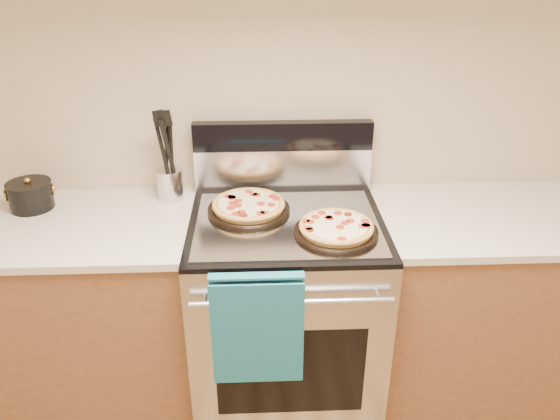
{
  "coord_description": "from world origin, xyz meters",
  "views": [
    {
      "loc": [
        -0.11,
        -0.24,
        1.91
      ],
      "look_at": [
        -0.03,
        1.55,
        1.01
      ],
      "focal_mm": 35.0,
      "sensor_mm": 36.0,
      "label": 1
    }
  ],
  "objects_px": {
    "pepperoni_pizza_back": "(249,206)",
    "pepperoni_pizza_front": "(336,228)",
    "utensil_crock": "(170,184)",
    "range_body": "(286,317)",
    "saucepan": "(31,196)"
  },
  "relations": [
    {
      "from": "saucepan",
      "to": "pepperoni_pizza_back",
      "type": "bearing_deg",
      "value": -6.47
    },
    {
      "from": "range_body",
      "to": "pepperoni_pizza_front",
      "type": "distance_m",
      "value": 0.54
    },
    {
      "from": "utensil_crock",
      "to": "pepperoni_pizza_front",
      "type": "bearing_deg",
      "value": -28.66
    },
    {
      "from": "range_body",
      "to": "pepperoni_pizza_back",
      "type": "height_order",
      "value": "pepperoni_pizza_back"
    },
    {
      "from": "pepperoni_pizza_front",
      "to": "utensil_crock",
      "type": "xyz_separation_m",
      "value": [
        -0.66,
        0.36,
        0.03
      ]
    },
    {
      "from": "utensil_crock",
      "to": "pepperoni_pizza_back",
      "type": "bearing_deg",
      "value": -26.26
    },
    {
      "from": "range_body",
      "to": "saucepan",
      "type": "height_order",
      "value": "saucepan"
    },
    {
      "from": "range_body",
      "to": "utensil_crock",
      "type": "relative_size",
      "value": 6.63
    },
    {
      "from": "range_body",
      "to": "utensil_crock",
      "type": "xyz_separation_m",
      "value": [
        -0.48,
        0.23,
        0.53
      ]
    },
    {
      "from": "range_body",
      "to": "pepperoni_pizza_back",
      "type": "bearing_deg",
      "value": 154.68
    },
    {
      "from": "range_body",
      "to": "pepperoni_pizza_front",
      "type": "height_order",
      "value": "pepperoni_pizza_front"
    },
    {
      "from": "pepperoni_pizza_back",
      "to": "pepperoni_pizza_front",
      "type": "distance_m",
      "value": 0.38
    },
    {
      "from": "utensil_crock",
      "to": "range_body",
      "type": "bearing_deg",
      "value": -25.97
    },
    {
      "from": "pepperoni_pizza_back",
      "to": "saucepan",
      "type": "bearing_deg",
      "value": 173.53
    },
    {
      "from": "range_body",
      "to": "pepperoni_pizza_front",
      "type": "bearing_deg",
      "value": -35.26
    }
  ]
}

